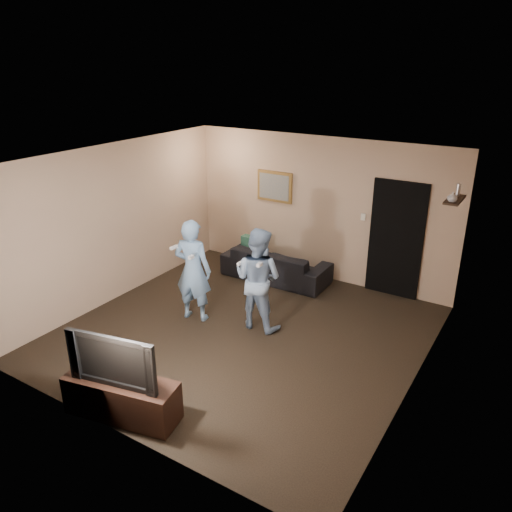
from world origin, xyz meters
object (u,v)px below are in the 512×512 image
Objects in this scene: tv_console at (122,398)px; wii_player_right at (258,279)px; television at (117,357)px; wii_player_left at (193,270)px; sofa at (276,264)px.

wii_player_right is (0.22, 2.59, 0.54)m from tv_console.
wii_player_left is at bearing 96.40° from television.
wii_player_left is at bearing 79.69° from sofa.
television is 0.69× the size of wii_player_right.
wii_player_right is (0.22, 2.59, -0.01)m from television.
television is at bearing 0.00° from tv_console.
tv_console is 0.55m from television.
sofa is 1.84m from wii_player_right.
wii_player_left is 1.03× the size of wii_player_right.
wii_player_right reaches higher than tv_console.
television is (0.40, -4.24, 0.51)m from sofa.
sofa is 1.50× the size of tv_console.
sofa is 1.26× the size of wii_player_right.
sofa is at bearing 79.89° from wii_player_left.
wii_player_left reaches higher than tv_console.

